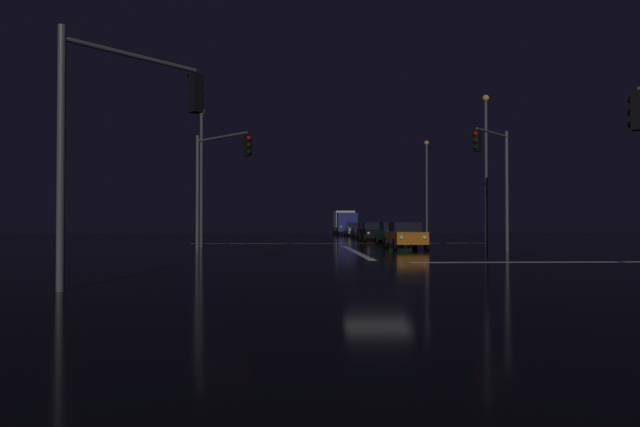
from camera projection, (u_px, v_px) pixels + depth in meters
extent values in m
cube|color=black|center=(377.00, 264.00, 20.98)|extent=(120.00, 120.00, 0.10)
cube|color=white|center=(355.00, 252.00, 29.02)|extent=(0.35, 13.76, 0.01)
cube|color=yellow|center=(338.00, 243.00, 40.61)|extent=(22.00, 0.15, 0.01)
cube|color=white|center=(583.00, 262.00, 21.34)|extent=(13.76, 0.40, 0.01)
cube|color=#C66014|center=(405.00, 237.00, 32.11)|extent=(1.80, 4.20, 0.70)
cube|color=black|center=(405.00, 227.00, 32.32)|extent=(1.60, 2.00, 0.55)
cylinder|color=black|center=(427.00, 244.00, 30.59)|extent=(0.22, 0.64, 0.64)
cylinder|color=black|center=(395.00, 244.00, 30.51)|extent=(0.22, 0.64, 0.64)
cylinder|color=black|center=(415.00, 242.00, 33.69)|extent=(0.22, 0.64, 0.64)
cylinder|color=black|center=(386.00, 242.00, 33.61)|extent=(0.22, 0.64, 0.64)
sphere|color=#F9EFC6|center=(425.00, 238.00, 30.02)|extent=(0.22, 0.22, 0.22)
sphere|color=#F9EFC6|center=(402.00, 238.00, 29.96)|extent=(0.22, 0.22, 0.22)
cube|color=#14512D|center=(393.00, 235.00, 38.64)|extent=(1.80, 4.20, 0.70)
cube|color=black|center=(393.00, 226.00, 38.86)|extent=(1.60, 2.00, 0.55)
cylinder|color=black|center=(410.00, 241.00, 37.13)|extent=(0.22, 0.64, 0.64)
cylinder|color=black|center=(384.00, 241.00, 37.05)|extent=(0.22, 0.64, 0.64)
cylinder|color=black|center=(401.00, 239.00, 40.23)|extent=(0.22, 0.64, 0.64)
cylinder|color=black|center=(377.00, 239.00, 40.15)|extent=(0.22, 0.64, 0.64)
sphere|color=#F9EFC6|center=(408.00, 235.00, 36.56)|extent=(0.22, 0.22, 0.22)
sphere|color=#F9EFC6|center=(389.00, 235.00, 36.50)|extent=(0.22, 0.22, 0.22)
cube|color=black|center=(373.00, 233.00, 44.96)|extent=(1.80, 4.20, 0.70)
cube|color=black|center=(373.00, 226.00, 45.17)|extent=(1.60, 2.00, 0.55)
cylinder|color=black|center=(387.00, 238.00, 43.44)|extent=(0.22, 0.64, 0.64)
cylinder|color=black|center=(365.00, 238.00, 43.37)|extent=(0.22, 0.64, 0.64)
cylinder|color=black|center=(381.00, 237.00, 46.54)|extent=(0.22, 0.64, 0.64)
cylinder|color=black|center=(360.00, 237.00, 46.46)|extent=(0.22, 0.64, 0.64)
sphere|color=#F9EFC6|center=(385.00, 233.00, 42.87)|extent=(0.22, 0.22, 0.22)
sphere|color=#F9EFC6|center=(369.00, 233.00, 42.81)|extent=(0.22, 0.22, 0.22)
cube|color=maroon|center=(368.00, 232.00, 51.09)|extent=(1.80, 4.20, 0.70)
cube|color=black|center=(368.00, 225.00, 51.30)|extent=(1.60, 2.00, 0.55)
cylinder|color=black|center=(380.00, 236.00, 49.58)|extent=(0.22, 0.64, 0.64)
cylinder|color=black|center=(361.00, 236.00, 49.50)|extent=(0.22, 0.64, 0.64)
cylinder|color=black|center=(375.00, 235.00, 52.67)|extent=(0.22, 0.64, 0.64)
cylinder|color=black|center=(357.00, 235.00, 52.59)|extent=(0.22, 0.64, 0.64)
sphere|color=#F9EFC6|center=(378.00, 232.00, 49.00)|extent=(0.22, 0.22, 0.22)
sphere|color=#F9EFC6|center=(364.00, 232.00, 48.95)|extent=(0.22, 0.22, 0.22)
cube|color=navy|center=(362.00, 231.00, 57.23)|extent=(1.80, 4.20, 0.70)
cube|color=black|center=(361.00, 225.00, 57.44)|extent=(1.60, 2.00, 0.55)
cylinder|color=black|center=(372.00, 235.00, 55.72)|extent=(0.22, 0.64, 0.64)
cylinder|color=black|center=(355.00, 235.00, 55.64)|extent=(0.22, 0.64, 0.64)
cylinder|color=black|center=(368.00, 234.00, 58.81)|extent=(0.22, 0.64, 0.64)
cylinder|color=black|center=(352.00, 234.00, 58.74)|extent=(0.22, 0.64, 0.64)
sphere|color=#F9EFC6|center=(370.00, 231.00, 55.14)|extent=(0.22, 0.22, 0.22)
sphere|color=#F9EFC6|center=(358.00, 231.00, 55.09)|extent=(0.22, 0.22, 0.22)
cube|color=slate|center=(354.00, 230.00, 62.73)|extent=(1.80, 4.20, 0.70)
cube|color=black|center=(354.00, 225.00, 62.94)|extent=(1.60, 2.00, 0.55)
cylinder|color=black|center=(364.00, 234.00, 61.22)|extent=(0.22, 0.64, 0.64)
cylinder|color=black|center=(348.00, 234.00, 61.14)|extent=(0.22, 0.64, 0.64)
cylinder|color=black|center=(360.00, 233.00, 64.32)|extent=(0.22, 0.64, 0.64)
cylinder|color=black|center=(345.00, 233.00, 64.24)|extent=(0.22, 0.64, 0.64)
sphere|color=#F9EFC6|center=(362.00, 230.00, 60.65)|extent=(0.22, 0.22, 0.22)
sphere|color=#F9EFC6|center=(350.00, 230.00, 60.59)|extent=(0.22, 0.22, 0.22)
cube|color=navy|center=(347.00, 222.00, 67.11)|extent=(2.40, 2.20, 2.30)
cube|color=silver|center=(344.00, 221.00, 71.61)|extent=(2.40, 5.00, 2.60)
cylinder|color=black|center=(356.00, 231.00, 67.74)|extent=(0.28, 0.96, 0.96)
cylinder|color=black|center=(337.00, 231.00, 67.64)|extent=(0.28, 0.96, 0.96)
cylinder|color=black|center=(352.00, 231.00, 72.44)|extent=(0.28, 0.96, 0.96)
cylinder|color=black|center=(334.00, 231.00, 72.33)|extent=(0.28, 0.96, 0.96)
sphere|color=#F9EFC6|center=(355.00, 227.00, 65.99)|extent=(0.26, 0.26, 0.26)
sphere|color=#F9EFC6|center=(341.00, 227.00, 65.91)|extent=(0.26, 0.26, 0.26)
cube|color=black|center=(638.00, 111.00, 15.02)|extent=(0.46, 0.46, 1.05)
sphere|color=red|center=(631.00, 100.00, 15.13)|extent=(0.22, 0.22, 0.22)
sphere|color=black|center=(631.00, 112.00, 15.13)|extent=(0.22, 0.22, 0.22)
sphere|color=black|center=(632.00, 125.00, 15.12)|extent=(0.22, 0.22, 0.22)
cylinder|color=#4C4C51|center=(61.00, 158.00, 12.23)|extent=(0.18, 0.18, 6.03)
cylinder|color=#4C4C51|center=(135.00, 56.00, 13.59)|extent=(2.62, 2.62, 0.12)
cube|color=black|center=(196.00, 94.00, 14.90)|extent=(0.46, 0.46, 1.05)
sphere|color=red|center=(201.00, 82.00, 15.03)|extent=(0.22, 0.22, 0.22)
sphere|color=black|center=(200.00, 95.00, 15.02)|extent=(0.22, 0.22, 0.22)
sphere|color=black|center=(200.00, 107.00, 15.02)|extent=(0.22, 0.22, 0.22)
cylinder|color=#4C4C51|center=(507.00, 191.00, 29.84)|extent=(0.18, 0.18, 6.59)
cylinder|color=#4C4C51|center=(492.00, 133.00, 28.59)|extent=(2.58, 2.58, 0.12)
cube|color=black|center=(477.00, 141.00, 27.28)|extent=(0.46, 0.46, 1.05)
sphere|color=red|center=(475.00, 134.00, 27.17)|extent=(0.22, 0.22, 0.22)
sphere|color=black|center=(476.00, 140.00, 27.16)|extent=(0.22, 0.22, 0.22)
sphere|color=black|center=(476.00, 147.00, 27.16)|extent=(0.22, 0.22, 0.22)
cylinder|color=#4C4C51|center=(197.00, 193.00, 29.10)|extent=(0.18, 0.18, 6.24)
cylinder|color=#4C4C51|center=(221.00, 137.00, 27.77)|extent=(2.98, 2.98, 0.12)
cube|color=black|center=(247.00, 145.00, 26.37)|extent=(0.46, 0.46, 1.05)
sphere|color=red|center=(249.00, 138.00, 26.27)|extent=(0.22, 0.22, 0.22)
sphere|color=black|center=(249.00, 145.00, 26.27)|extent=(0.22, 0.22, 0.22)
sphere|color=black|center=(249.00, 152.00, 26.26)|extent=(0.22, 0.22, 0.22)
cylinder|color=#424247|center=(201.00, 181.00, 34.28)|extent=(0.20, 0.20, 8.42)
sphere|color=#F9AD47|center=(202.00, 112.00, 34.36)|extent=(0.44, 0.44, 0.44)
cylinder|color=#424247|center=(486.00, 174.00, 35.09)|extent=(0.20, 0.20, 9.45)
sphere|color=#F9AD47|center=(486.00, 98.00, 35.17)|extent=(0.44, 0.44, 0.44)
cylinder|color=#424247|center=(427.00, 192.00, 51.07)|extent=(0.20, 0.20, 8.90)
sphere|color=#F9AD47|center=(427.00, 143.00, 51.15)|extent=(0.44, 0.44, 0.44)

